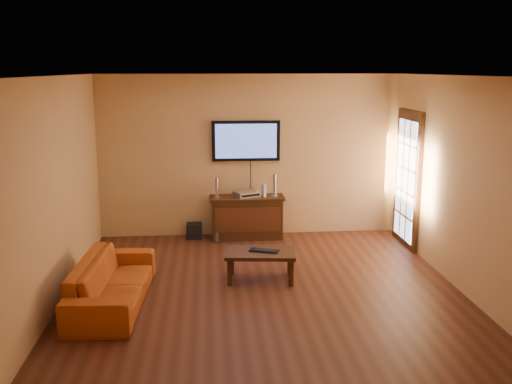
{
  "coord_description": "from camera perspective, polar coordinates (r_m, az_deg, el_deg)",
  "views": [
    {
      "loc": [
        -0.68,
        -6.93,
        2.78
      ],
      "look_at": [
        -0.03,
        0.8,
        1.1
      ],
      "focal_mm": 40.0,
      "sensor_mm": 36.0,
      "label": 1
    }
  ],
  "objects": [
    {
      "name": "sofa",
      "position": [
        7.1,
        -14.22,
        -7.97
      ],
      "size": [
        0.66,
        1.95,
        0.75
      ],
      "primitive_type": "imported",
      "rotation": [
        0.0,
        0.0,
        1.52
      ],
      "color": "#A64512",
      "rests_on": "ground"
    },
    {
      "name": "keyboard",
      "position": [
        7.63,
        0.82,
        -5.87
      ],
      "size": [
        0.41,
        0.27,
        0.02
      ],
      "color": "black",
      "rests_on": "coffee_table"
    },
    {
      "name": "bottle",
      "position": [
        9.32,
        -3.94,
        -4.61
      ],
      "size": [
        0.06,
        0.06,
        0.18
      ],
      "color": "white",
      "rests_on": "ground"
    },
    {
      "name": "ground_plane",
      "position": [
        7.5,
        0.74,
        -9.55
      ],
      "size": [
        5.0,
        5.0,
        0.0
      ],
      "primitive_type": "plane",
      "color": "#3A1A10",
      "rests_on": "ground"
    },
    {
      "name": "speaker_left",
      "position": [
        9.37,
        -3.95,
        0.37
      ],
      "size": [
        0.09,
        0.09,
        0.33
      ],
      "color": "silver",
      "rests_on": "media_console"
    },
    {
      "name": "speaker_right",
      "position": [
        9.43,
        1.87,
        0.59
      ],
      "size": [
        0.1,
        0.1,
        0.37
      ],
      "color": "silver",
      "rests_on": "media_console"
    },
    {
      "name": "media_console",
      "position": [
        9.52,
        -0.91,
        -2.52
      ],
      "size": [
        1.23,
        0.47,
        0.71
      ],
      "color": "black",
      "rests_on": "ground"
    },
    {
      "name": "french_door",
      "position": [
        9.34,
        14.88,
        1.14
      ],
      "size": [
        0.07,
        1.02,
        2.22
      ],
      "color": "black",
      "rests_on": "ground"
    },
    {
      "name": "av_receiver",
      "position": [
        9.44,
        -0.93,
        -0.19
      ],
      "size": [
        0.47,
        0.42,
        0.09
      ],
      "primitive_type": "cube",
      "rotation": [
        0.0,
        0.0,
        0.43
      ],
      "color": "silver",
      "rests_on": "media_console"
    },
    {
      "name": "coffee_table",
      "position": [
        7.65,
        0.45,
        -6.36
      ],
      "size": [
        0.98,
        0.65,
        0.4
      ],
      "color": "black",
      "rests_on": "ground"
    },
    {
      "name": "subwoofer",
      "position": [
        9.62,
        -6.2,
        -3.87
      ],
      "size": [
        0.26,
        0.26,
        0.25
      ],
      "primitive_type": "cube",
      "rotation": [
        0.0,
        0.0,
        -0.04
      ],
      "color": "black",
      "rests_on": "ground"
    },
    {
      "name": "television",
      "position": [
        9.47,
        -1.02,
        5.14
      ],
      "size": [
        1.13,
        0.08,
        0.67
      ],
      "color": "black",
      "rests_on": "ground"
    },
    {
      "name": "game_console",
      "position": [
        9.45,
        0.78,
        0.19
      ],
      "size": [
        0.07,
        0.16,
        0.21
      ],
      "primitive_type": "cube",
      "rotation": [
        0.0,
        0.0,
        0.22
      ],
      "color": "white",
      "rests_on": "media_console"
    },
    {
      "name": "room_walls",
      "position": [
        7.66,
        0.32,
        4.02
      ],
      "size": [
        5.0,
        5.0,
        5.0
      ],
      "color": "tan",
      "rests_on": "ground"
    }
  ]
}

